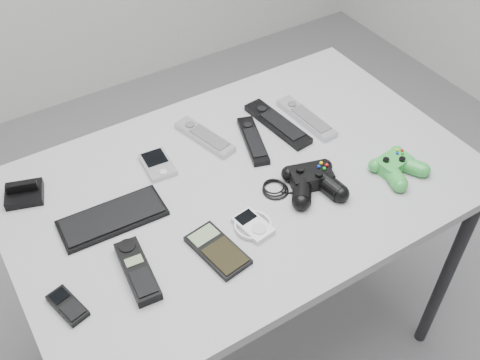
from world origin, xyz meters
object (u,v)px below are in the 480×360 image
remote_silver_a (205,136)px  remote_silver_b (306,118)px  cordless_handset (137,270)px  controller_green (397,165)px  pda (158,164)px  mobile_phone (67,305)px  mp3_player (253,225)px  desk (243,198)px  calculator (218,250)px  remote_black_a (253,140)px  pda_keyboard (113,218)px  controller_black (313,180)px  remote_black_b (278,123)px

remote_silver_a → remote_silver_b: size_ratio=0.92×
cordless_handset → controller_green: bearing=1.2°
pda → mobile_phone: same height
mobile_phone → mp3_player: bearing=-17.0°
pda → remote_silver_a: remote_silver_a is taller
desk → calculator: bearing=-136.2°
remote_black_a → controller_green: 0.39m
pda → remote_silver_b: size_ratio=0.51×
desk → pda_keyboard: (-0.34, 0.05, 0.08)m
controller_black → controller_green: bearing=-1.0°
remote_black_a → cordless_handset: bearing=-134.2°
controller_black → controller_green: controller_black is taller
remote_black_b → remote_silver_b: (0.08, -0.02, -0.00)m
remote_black_a → mobile_phone: (-0.61, -0.24, -0.00)m
remote_silver_b → mp3_player: (-0.35, -0.26, -0.00)m
pda_keyboard → desk: bearing=-5.7°
pda → controller_black: bearing=-38.0°
pda_keyboard → controller_green: (0.69, -0.23, 0.01)m
pda_keyboard → mobile_phone: 0.25m
pda_keyboard → cordless_handset: (-0.02, -0.18, 0.01)m
pda_keyboard → remote_silver_b: (0.62, 0.06, 0.00)m
desk → mobile_phone: size_ratio=12.13×
remote_silver_a → desk: bearing=-102.4°
pda → mp3_player: bearing=-67.7°
mobile_phone → controller_green: 0.86m
controller_black → remote_silver_a: bearing=131.1°
remote_black_a → mp3_player: bearing=-104.7°
pda_keyboard → cordless_handset: cordless_handset is taller
cordless_handset → mp3_player: size_ratio=1.80×
desk → mp3_player: 0.18m
controller_black → cordless_handset: bearing=-161.8°
controller_green → controller_black: bearing=156.6°
pda_keyboard → remote_black_a: remote_black_a is taller
cordless_handset → controller_green: controller_green is taller
cordless_handset → controller_black: size_ratio=0.69×
remote_black_a → mp3_player: (-0.17, -0.26, -0.00)m
remote_black_b → cordless_handset: (-0.55, -0.26, 0.00)m
calculator → mp3_player: bearing=1.2°
calculator → remote_silver_b: bearing=22.6°
mp3_player → controller_green: (0.42, -0.04, 0.01)m
pda_keyboard → remote_black_b: remote_black_b is taller
cordless_handset → mp3_player: bearing=1.7°
remote_black_a → remote_silver_b: 0.18m
pda → mobile_phone: 0.45m
mp3_player → cordless_handset: bearing=167.6°
pda → controller_green: bearing=-28.9°
pda_keyboard → remote_silver_b: size_ratio=1.18×
pda_keyboard → controller_green: bearing=-16.1°
controller_black → remote_silver_b: bearing=73.1°
desk → pda: size_ratio=10.94×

